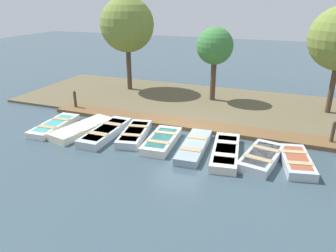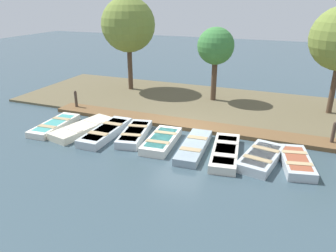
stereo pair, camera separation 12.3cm
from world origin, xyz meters
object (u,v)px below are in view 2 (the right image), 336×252
(rowboat_8, at_px, (296,162))
(park_tree_far_left, at_px, (128,25))
(rowboat_1, at_px, (83,128))
(mooring_post_far, at_px, (333,134))
(rowboat_4, at_px, (162,141))
(rowboat_6, at_px, (225,152))
(rowboat_7, at_px, (261,158))
(rowboat_2, at_px, (106,132))
(rowboat_3, at_px, (135,134))
(rowboat_0, at_px, (55,125))
(park_tree_left, at_px, (216,47))
(mooring_post_near, at_px, (76,100))
(rowboat_5, at_px, (194,147))

(rowboat_8, xyz_separation_m, park_tree_far_left, (-7.58, -11.35, 4.32))
(rowboat_1, bearing_deg, mooring_post_far, 115.98)
(rowboat_4, relative_size, rowboat_6, 0.83)
(rowboat_6, bearing_deg, mooring_post_far, 114.99)
(mooring_post_far, distance_m, park_tree_far_left, 14.26)
(rowboat_4, xyz_separation_m, rowboat_7, (0.06, 4.41, 0.01))
(rowboat_1, xyz_separation_m, rowboat_2, (0.00, 1.31, 0.01))
(rowboat_3, relative_size, rowboat_7, 1.05)
(rowboat_0, height_order, park_tree_far_left, park_tree_far_left)
(rowboat_1, distance_m, rowboat_8, 9.96)
(rowboat_8, bearing_deg, park_tree_left, -156.08)
(park_tree_far_left, bearing_deg, mooring_post_near, -11.08)
(mooring_post_near, xyz_separation_m, park_tree_left, (-4.59, 7.11, 2.86))
(rowboat_5, distance_m, rowboat_8, 4.20)
(rowboat_3, bearing_deg, park_tree_far_left, -162.10)
(mooring_post_near, relative_size, park_tree_far_left, 0.19)
(rowboat_6, distance_m, mooring_post_far, 5.05)
(rowboat_3, distance_m, rowboat_8, 7.26)
(rowboat_0, distance_m, park_tree_left, 10.33)
(rowboat_4, bearing_deg, rowboat_6, 84.33)
(mooring_post_far, height_order, park_tree_far_left, park_tree_far_left)
(rowboat_1, distance_m, rowboat_2, 1.31)
(rowboat_0, relative_size, rowboat_1, 0.88)
(rowboat_1, relative_size, park_tree_far_left, 0.56)
(rowboat_0, xyz_separation_m, rowboat_8, (-0.29, 11.59, 0.03))
(rowboat_0, bearing_deg, rowboat_6, 87.62)
(rowboat_4, height_order, rowboat_7, rowboat_7)
(rowboat_6, bearing_deg, rowboat_7, 82.60)
(rowboat_5, height_order, park_tree_left, park_tree_left)
(rowboat_2, bearing_deg, mooring_post_near, -126.95)
(rowboat_5, xyz_separation_m, park_tree_left, (-7.27, -1.02, 3.28))
(rowboat_4, distance_m, park_tree_far_left, 10.44)
(rowboat_6, relative_size, rowboat_8, 1.26)
(rowboat_2, height_order, rowboat_8, rowboat_2)
(rowboat_1, bearing_deg, rowboat_2, 102.48)
(rowboat_1, height_order, rowboat_2, rowboat_2)
(rowboat_0, bearing_deg, rowboat_4, 88.77)
(rowboat_5, height_order, park_tree_far_left, park_tree_far_left)
(rowboat_0, bearing_deg, rowboat_7, 87.59)
(rowboat_6, bearing_deg, rowboat_5, -100.47)
(rowboat_2, relative_size, rowboat_3, 1.13)
(rowboat_7, xyz_separation_m, park_tree_far_left, (-7.74, -10.01, 4.31))
(rowboat_1, height_order, mooring_post_far, mooring_post_far)
(rowboat_3, relative_size, mooring_post_near, 2.64)
(mooring_post_far, bearing_deg, rowboat_6, -57.01)
(rowboat_0, height_order, rowboat_7, rowboat_7)
(rowboat_1, bearing_deg, mooring_post_near, -126.14)
(rowboat_0, relative_size, mooring_post_near, 2.65)
(rowboat_5, relative_size, rowboat_8, 1.24)
(rowboat_8, bearing_deg, rowboat_3, -103.65)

